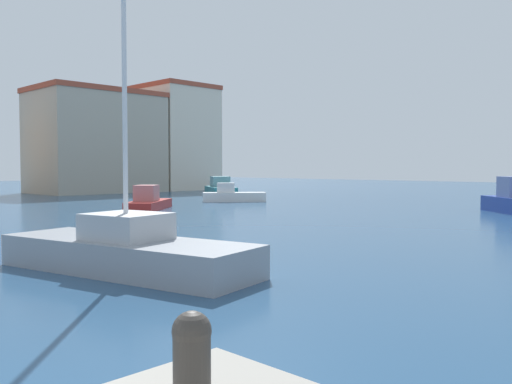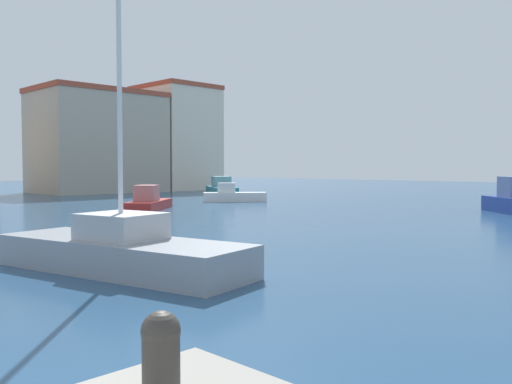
# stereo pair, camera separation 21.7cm
# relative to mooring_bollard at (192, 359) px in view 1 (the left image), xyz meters

# --- Properties ---
(water) EXTENTS (160.00, 160.00, 0.00)m
(water) POSITION_rel_mooring_bollard_xyz_m (12.98, 22.20, -1.37)
(water) COLOR navy
(water) RESTS_ON ground
(mooring_bollard) EXTENTS (0.25, 0.25, 0.68)m
(mooring_bollard) POSITION_rel_mooring_bollard_xyz_m (0.00, 0.00, 0.00)
(mooring_bollard) COLOR #38332D
(mooring_bollard) RESTS_ON pier_quay
(motorboat_teal_behind_lamppost) EXTENTS (4.69, 5.93, 1.78)m
(motorboat_teal_behind_lamppost) POSITION_rel_mooring_bollard_xyz_m (29.68, 32.83, -0.76)
(motorboat_teal_behind_lamppost) COLOR #1E707A
(motorboat_teal_behind_lamppost) RESTS_ON water
(motorboat_white_far_right) EXTENTS (4.44, 3.98, 1.42)m
(motorboat_white_far_right) POSITION_rel_mooring_bollard_xyz_m (25.56, 26.83, -0.91)
(motorboat_white_far_right) COLOR white
(motorboat_white_far_right) RESTS_ON water
(sailboat_grey_distant_north) EXTENTS (3.59, 7.28, 10.70)m
(sailboat_grey_distant_north) POSITION_rel_mooring_bollard_xyz_m (5.12, 8.92, -0.82)
(sailboat_grey_distant_north) COLOR gray
(sailboat_grey_distant_north) RESTS_ON water
(motorboat_red_far_left) EXTENTS (4.98, 4.55, 1.51)m
(motorboat_red_far_left) POSITION_rel_mooring_bollard_xyz_m (16.77, 24.99, -0.89)
(motorboat_red_far_left) COLOR #B22823
(motorboat_red_far_left) RESTS_ON water
(yacht_club) EXTENTS (12.35, 8.33, 10.38)m
(yacht_club) POSITION_rel_mooring_bollard_xyz_m (26.01, 47.69, 3.83)
(yacht_club) COLOR #B2A893
(yacht_club) RESTS_ON ground
(waterfront_apartments) EXTENTS (7.46, 8.53, 11.91)m
(waterfront_apartments) POSITION_rel_mooring_bollard_xyz_m (35.98, 47.78, 4.59)
(waterfront_apartments) COLOR beige
(waterfront_apartments) RESTS_ON ground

